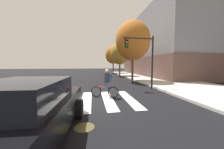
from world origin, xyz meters
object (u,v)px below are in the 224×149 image
object	(u,v)px
cyclist	(107,83)
street_tree_near	(133,41)
sedan_near	(27,113)
traffic_light_near	(143,53)
manhole_cover	(84,127)
fire_hydrant	(152,77)
street_tree_mid	(120,54)
street_tree_far	(113,55)

from	to	relation	value
cyclist	street_tree_near	xyz separation A→B (m)	(3.72, 6.44, 3.82)
sedan_near	traffic_light_near	xyz separation A→B (m)	(5.46, 6.23, 2.04)
manhole_cover	fire_hydrant	bearing A→B (deg)	53.73
street_tree_mid	sedan_near	bearing A→B (deg)	-109.41
fire_hydrant	street_tree_near	bearing A→B (deg)	178.54
manhole_cover	cyclist	bearing A→B (deg)	72.26
sedan_near	street_tree_near	world-z (taller)	street_tree_near
street_tree_near	traffic_light_near	bearing A→B (deg)	-98.06
sedan_near	street_tree_far	distance (m)	25.55
traffic_light_near	fire_hydrant	bearing A→B (deg)	55.00
cyclist	street_tree_near	distance (m)	8.36
street_tree_mid	street_tree_far	xyz separation A→B (m)	(0.11, 7.34, 0.37)
traffic_light_near	cyclist	bearing A→B (deg)	-145.86
traffic_light_near	street_tree_near	distance (m)	4.74
manhole_cover	traffic_light_near	world-z (taller)	traffic_light_near
fire_hydrant	street_tree_near	distance (m)	4.77
sedan_near	cyclist	xyz separation A→B (m)	(2.36, 4.13, 0.02)
cyclist	street_tree_far	world-z (taller)	street_tree_far
manhole_cover	traffic_light_near	size ratio (longest dim) A/B	0.15
manhole_cover	fire_hydrant	xyz separation A→B (m)	(7.19, 9.80, 0.53)
street_tree_far	traffic_light_near	bearing A→B (deg)	-92.23
cyclist	street_tree_near	size ratio (longest dim) A/B	0.24
cyclist	traffic_light_near	bearing A→B (deg)	34.14
street_tree_near	street_tree_mid	bearing A→B (deg)	90.06
street_tree_mid	street_tree_near	bearing A→B (deg)	-89.94
cyclist	traffic_light_near	world-z (taller)	traffic_light_near
traffic_light_near	street_tree_far	bearing A→B (deg)	87.77
fire_hydrant	street_tree_far	world-z (taller)	street_tree_far
cyclist	fire_hydrant	size ratio (longest dim) A/B	2.17
street_tree_mid	street_tree_far	distance (m)	7.35
sedan_near	street_tree_mid	world-z (taller)	street_tree_mid
manhole_cover	sedan_near	world-z (taller)	sedan_near
street_tree_near	street_tree_far	size ratio (longest dim) A/B	1.11
street_tree_near	fire_hydrant	bearing A→B (deg)	-1.46
sedan_near	cyclist	distance (m)	4.75
cyclist	fire_hydrant	xyz separation A→B (m)	(6.10, 6.38, -0.31)
sedan_near	street_tree_far	xyz separation A→B (m)	(6.17, 24.57, 3.36)
manhole_cover	sedan_near	bearing A→B (deg)	-150.72
street_tree_far	manhole_cover	bearing A→B (deg)	-101.63
manhole_cover	street_tree_near	xyz separation A→B (m)	(4.81, 9.86, 4.66)
manhole_cover	fire_hydrant	world-z (taller)	fire_hydrant
traffic_light_near	street_tree_mid	distance (m)	11.05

